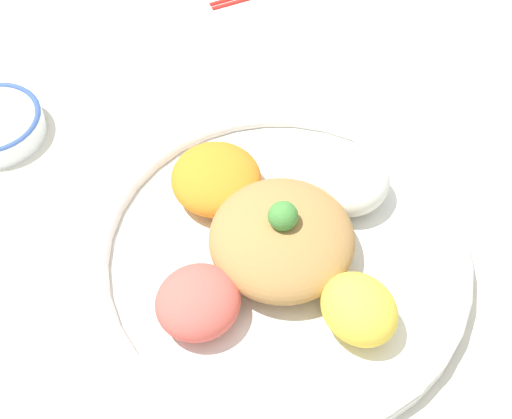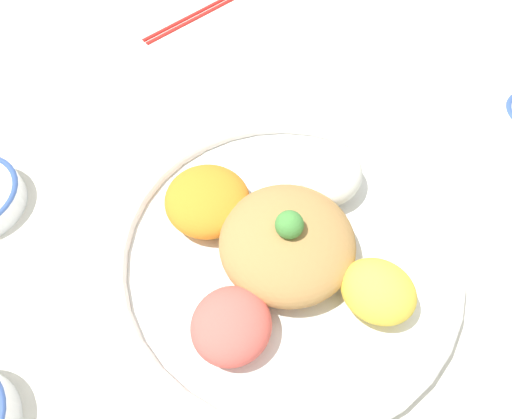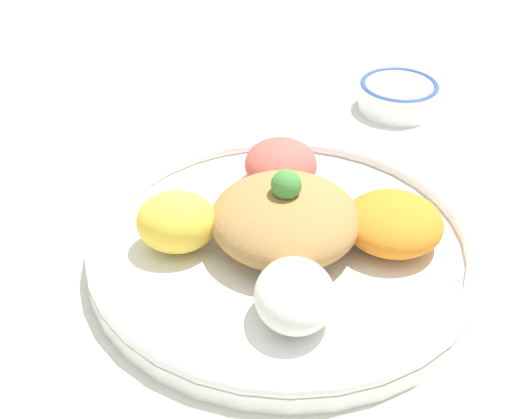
{
  "view_description": "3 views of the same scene",
  "coord_description": "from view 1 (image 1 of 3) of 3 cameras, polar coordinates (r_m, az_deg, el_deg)",
  "views": [
    {
      "loc": [
        0.32,
        0.22,
        0.68
      ],
      "look_at": [
        -0.03,
        -0.06,
        0.05
      ],
      "focal_mm": 50.0,
      "sensor_mm": 36.0,
      "label": 1
    },
    {
      "loc": [
        0.24,
        0.05,
        0.55
      ],
      "look_at": [
        -0.03,
        -0.06,
        0.08
      ],
      "focal_mm": 35.0,
      "sensor_mm": 36.0,
      "label": 2
    },
    {
      "loc": [
        -0.58,
        0.12,
        0.49
      ],
      "look_at": [
        0.01,
        0.01,
        0.05
      ],
      "focal_mm": 50.0,
      "sensor_mm": 36.0,
      "label": 3
    }
  ],
  "objects": [
    {
      "name": "ground_plane",
      "position": [
        0.78,
        2.13,
        -5.81
      ],
      "size": [
        2.4,
        2.4,
        0.0
      ],
      "primitive_type": "plane",
      "color": "silver"
    },
    {
      "name": "salad_platter",
      "position": [
        0.77,
        1.91,
        -3.27
      ],
      "size": [
        0.41,
        0.41,
        0.11
      ],
      "color": "white",
      "rests_on": "ground_plane"
    }
  ]
}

